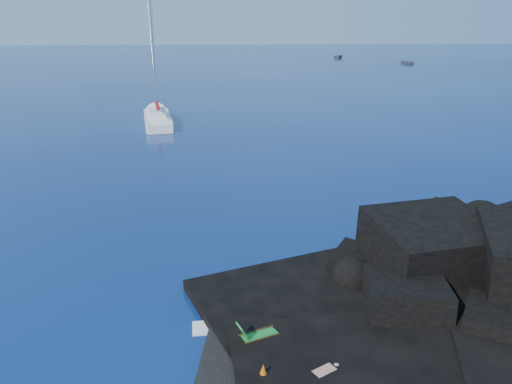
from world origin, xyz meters
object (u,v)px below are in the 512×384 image
at_px(deck_chair, 259,330).
at_px(marker_cone, 263,373).
at_px(sailboat, 158,124).
at_px(distant_boat_a, 338,58).
at_px(distant_boat_b, 407,64).
at_px(sunbather, 324,373).

relative_size(deck_chair, marker_cone, 2.28).
relative_size(sailboat, deck_chair, 9.69).
bearing_deg(distant_boat_a, distant_boat_b, -30.80).
relative_size(deck_chair, distant_boat_b, 0.35).
relative_size(sailboat, sunbather, 8.11).
distance_m(distant_boat_a, distant_boat_b, 23.28).
bearing_deg(sunbather, sailboat, 74.37).
bearing_deg(marker_cone, sunbather, 2.20).
relative_size(sunbather, distant_boat_a, 0.37).
distance_m(deck_chair, distant_boat_a, 132.58).
xyz_separation_m(sailboat, distant_boat_b, (51.13, 71.02, 0.00)).
height_order(sailboat, marker_cone, sailboat).
bearing_deg(marker_cone, distant_boat_a, 78.02).
height_order(sailboat, distant_boat_a, sailboat).
bearing_deg(sailboat, sunbather, -85.90).
bearing_deg(marker_cone, distant_boat_b, 69.74).
xyz_separation_m(deck_chair, distant_boat_a, (27.96, 129.60, -0.84)).
xyz_separation_m(sailboat, distant_boat_a, (37.42, 89.83, 0.00)).
relative_size(marker_cone, distant_boat_b, 0.15).
bearing_deg(sailboat, distant_boat_b, 42.99).
relative_size(distant_boat_a, distant_boat_b, 1.12).
distance_m(sailboat, sunbather, 43.25).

